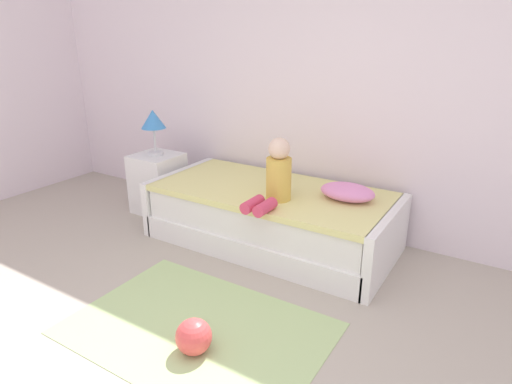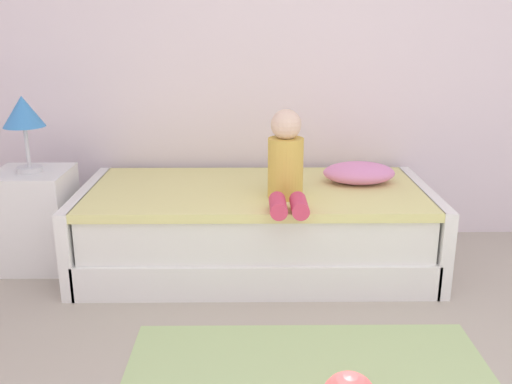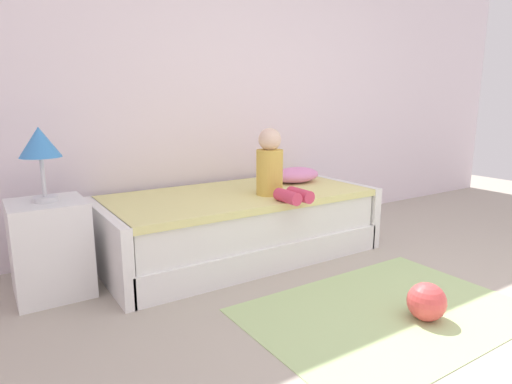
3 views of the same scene
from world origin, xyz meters
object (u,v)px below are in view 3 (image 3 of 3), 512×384
(child_figure, at_px, (273,169))
(pillow, at_px, (296,175))
(bed, at_px, (239,224))
(table_lamp, at_px, (40,146))
(nightstand, at_px, (50,248))
(toy_ball, at_px, (427,302))

(child_figure, relative_size, pillow, 1.16)
(bed, xyz_separation_m, child_figure, (0.17, -0.23, 0.46))
(table_lamp, xyz_separation_m, child_figure, (1.52, -0.25, -0.23))
(nightstand, relative_size, pillow, 1.36)
(bed, distance_m, nightstand, 1.35)
(bed, relative_size, child_figure, 4.14)
(child_figure, xyz_separation_m, toy_ball, (0.17, -1.25, -0.60))
(nightstand, distance_m, child_figure, 1.59)
(table_lamp, bearing_deg, nightstand, -63.43)
(bed, bearing_deg, toy_ball, -77.18)
(bed, xyz_separation_m, toy_ball, (0.34, -1.48, -0.14))
(table_lamp, relative_size, child_figure, 0.88)
(bed, distance_m, child_figure, 0.54)
(nightstand, distance_m, pillow, 2.01)
(bed, relative_size, toy_ball, 9.86)
(table_lamp, relative_size, pillow, 1.02)
(toy_ball, bearing_deg, child_figure, 97.71)
(pillow, bearing_deg, nightstand, -177.83)
(bed, xyz_separation_m, pillow, (0.64, 0.10, 0.32))
(table_lamp, relative_size, toy_ball, 2.10)
(nightstand, bearing_deg, toy_ball, -41.67)
(nightstand, bearing_deg, table_lamp, 116.57)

